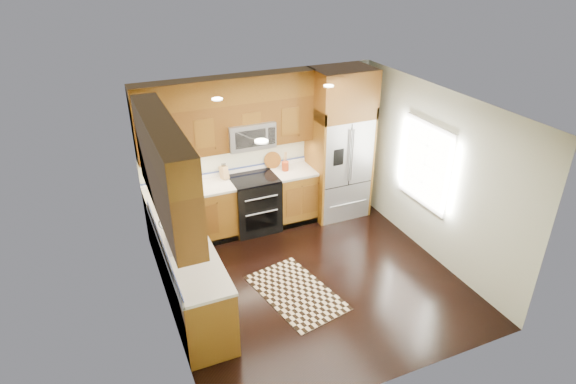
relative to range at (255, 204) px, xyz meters
name	(u,v)px	position (x,y,z in m)	size (l,w,h in m)	color
ground	(311,279)	(0.25, -1.67, -0.47)	(4.00, 4.00, 0.00)	black
wall_back	(260,149)	(0.25, 0.33, 0.83)	(4.00, 0.02, 2.60)	beige
wall_left	(162,233)	(-1.75, -1.67, 0.83)	(0.02, 4.00, 2.60)	beige
wall_right	(434,175)	(2.25, -1.67, 0.83)	(0.02, 4.00, 2.60)	beige
window	(425,164)	(2.23, -1.47, 0.93)	(0.04, 1.10, 1.30)	white
base_cabinets	(210,240)	(-0.98, -0.77, -0.02)	(2.85, 3.00, 0.90)	brown
countertop	(215,207)	(-0.84, -0.65, 0.45)	(2.86, 3.01, 0.04)	silver
upper_cabinets	(203,135)	(-0.90, -0.58, 1.56)	(2.85, 3.00, 1.15)	brown
range	(255,204)	(0.00, 0.00, 0.00)	(0.76, 0.67, 0.95)	black
microwave	(250,134)	(0.00, 0.13, 1.19)	(0.76, 0.40, 0.42)	#B2B2B7
refrigerator	(339,144)	(1.55, -0.04, 0.83)	(0.98, 0.75, 2.60)	#B2B2B7
sink_faucet	(182,240)	(-1.48, -1.44, 0.52)	(0.54, 0.44, 0.37)	#B2B2B7
rug	(296,292)	(-0.08, -1.86, -0.46)	(0.86, 1.43, 0.01)	black
knife_block	(224,172)	(-0.44, 0.19, 0.58)	(0.13, 0.16, 0.27)	#A68351
utensil_crock	(285,164)	(0.60, 0.09, 0.58)	(0.14, 0.14, 0.33)	#9B3513
cutting_board	(273,167)	(0.44, 0.27, 0.48)	(0.29, 0.29, 0.02)	brown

